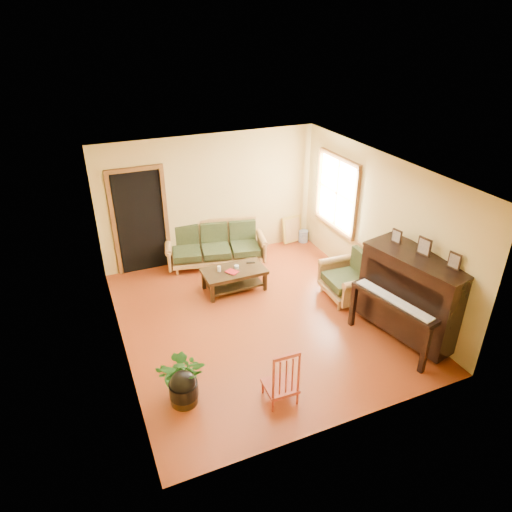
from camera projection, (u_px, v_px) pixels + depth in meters
name	position (u px, v px, depth m)	size (l,w,h in m)	color
floor	(260.00, 318.00, 7.80)	(5.00, 5.00, 0.00)	maroon
doorway	(140.00, 223.00, 8.83)	(1.08, 0.16, 2.05)	black
window	(337.00, 193.00, 8.91)	(0.12, 1.36, 1.46)	white
sofa	(216.00, 245.00, 9.30)	(1.99, 0.83, 0.85)	#A1733B
coffee_table	(234.00, 280.00, 8.51)	(1.16, 0.63, 0.42)	black
armchair	(348.00, 275.00, 8.16)	(0.88, 0.92, 0.92)	#A1733B
piano	(412.00, 297.00, 7.07)	(0.96, 1.63, 1.44)	black
footstool	(184.00, 391.00, 6.03)	(0.38, 0.38, 0.37)	black
red_chair	(280.00, 373.00, 5.96)	(0.41, 0.45, 0.88)	maroon
leaning_frame	(292.00, 229.00, 10.25)	(0.48, 0.11, 0.64)	gold
ceramic_crock	(303.00, 236.00, 10.36)	(0.21, 0.21, 0.27)	#3759A6
potted_plant	(183.00, 373.00, 6.08)	(0.65, 0.56, 0.72)	#215D1A
book	(229.00, 274.00, 8.26)	(0.16, 0.22, 0.02)	maroon
candle	(219.00, 269.00, 8.34)	(0.06, 0.06, 0.11)	white
glass_jar	(237.00, 267.00, 8.46)	(0.09, 0.09, 0.06)	silver
remote	(251.00, 262.00, 8.65)	(0.17, 0.04, 0.02)	black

